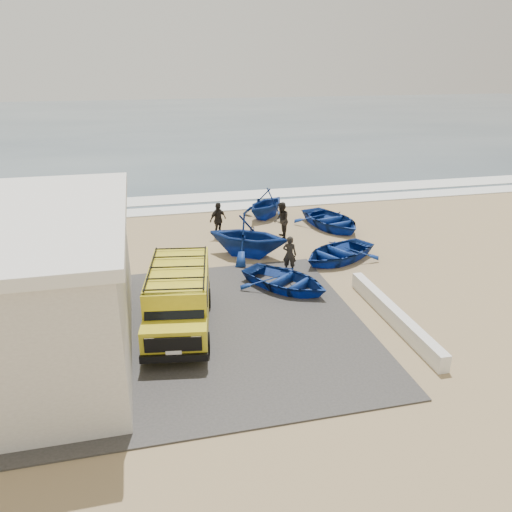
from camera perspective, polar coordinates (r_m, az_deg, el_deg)
ground at (r=18.41m, az=-3.05°, el=-4.93°), size 160.00×160.00×0.00m
slab at (r=16.44m, az=-8.71°, el=-8.55°), size 12.00×10.00×0.05m
ocean at (r=72.75m, az=-11.38°, el=14.70°), size 180.00×88.00×0.01m
surf_line at (r=29.53m, az=-7.31°, el=5.32°), size 180.00×1.60×0.06m
surf_wash at (r=31.93m, az=-7.83°, el=6.52°), size 180.00×2.20×0.04m
parapet at (r=17.31m, az=15.45°, el=-6.56°), size 0.35×6.00×0.55m
van at (r=16.25m, az=-8.83°, el=-4.59°), size 2.61×5.07×2.07m
boat_near_left at (r=19.03m, az=3.38°, el=-2.79°), size 4.24×4.41×0.74m
boat_near_right at (r=21.97m, az=9.28°, el=0.43°), size 4.53×4.06×0.77m
boat_mid_left at (r=22.03m, az=-0.96°, el=2.35°), size 4.72×4.57×1.90m
boat_mid_right at (r=26.24m, az=8.59°, el=4.07°), size 3.80×4.65×0.84m
boat_far_left at (r=27.59m, az=1.16°, el=6.04°), size 4.09×4.10×1.64m
fisherman_front at (r=20.42m, az=3.86°, el=0.20°), size 0.68×0.59×1.56m
fisherman_middle at (r=24.32m, az=2.92°, el=4.06°), size 0.85×1.00×1.80m
fisherman_back at (r=24.57m, az=-4.36°, el=4.14°), size 1.09×0.90×1.74m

